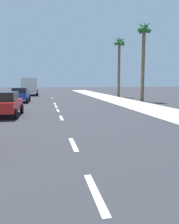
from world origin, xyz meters
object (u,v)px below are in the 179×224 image
(palm_tree_far, at_px, (144,42))
(palm_tree_distant, at_px, (119,51))
(delivery_truck, at_px, (29,86))
(parked_car_blue, at_px, (20,95))
(parked_car_red, at_px, (5,103))

(palm_tree_far, bearing_deg, palm_tree_distant, 92.07)
(delivery_truck, height_order, palm_tree_far, palm_tree_far)
(parked_car_blue, height_order, delivery_truck, delivery_truck)
(palm_tree_far, xyz_separation_m, palm_tree_distant, (-0.28, 7.83, -0.03))
(parked_car_blue, xyz_separation_m, palm_tree_far, (13.56, -1.03, 5.77))
(parked_car_blue, relative_size, palm_tree_far, 0.44)
(parked_car_red, height_order, palm_tree_far, palm_tree_far)
(palm_tree_far, bearing_deg, delivery_truck, 132.93)
(parked_car_red, distance_m, palm_tree_far, 17.39)
(parked_car_blue, bearing_deg, palm_tree_distant, 28.83)
(parked_car_red, relative_size, parked_car_blue, 1.03)
(delivery_truck, xyz_separation_m, palm_tree_far, (13.46, -14.47, 5.10))
(parked_car_red, height_order, parked_car_blue, same)
(parked_car_red, xyz_separation_m, parked_car_blue, (-0.08, 10.37, -0.00))
(parked_car_blue, bearing_deg, parked_car_red, -87.84)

